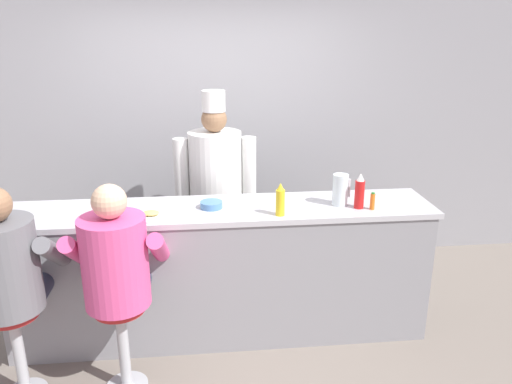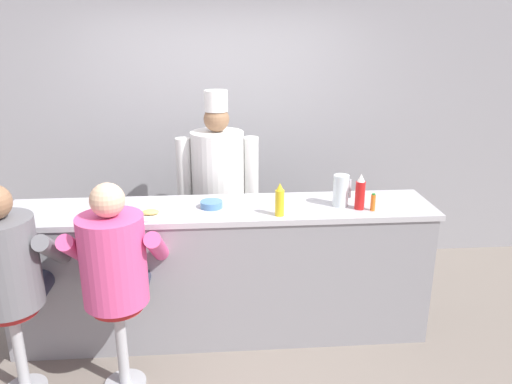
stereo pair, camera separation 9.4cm
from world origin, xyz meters
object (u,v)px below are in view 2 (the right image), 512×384
at_px(water_pitcher_clear, 341,191).
at_px(diner_seated_grey, 7,267).
at_px(cook_in_whites_near, 218,185).
at_px(diner_seated_pink, 115,264).
at_px(hot_sauce_bottle_orange, 373,202).
at_px(coffee_mug_tan, 113,204).
at_px(mustard_bottle_yellow, 280,200).
at_px(cereal_bowl, 212,204).
at_px(breakfast_plate, 151,215).
at_px(ketchup_bottle_red, 360,193).

xyz_separation_m(water_pitcher_clear, diner_seated_grey, (-2.19, -0.52, -0.27)).
bearing_deg(cook_in_whites_near, diner_seated_pink, -117.47).
distance_m(hot_sauce_bottle_orange, coffee_mug_tan, 1.86).
bearing_deg(diner_seated_pink, water_pitcher_clear, 18.51).
xyz_separation_m(mustard_bottle_yellow, cook_in_whites_near, (-0.42, 0.90, -0.16)).
height_order(hot_sauce_bottle_orange, water_pitcher_clear, water_pitcher_clear).
height_order(water_pitcher_clear, cereal_bowl, water_pitcher_clear).
bearing_deg(coffee_mug_tan, breakfast_plate, -29.42).
relative_size(hot_sauce_bottle_orange, cereal_bowl, 0.79).
height_order(ketchup_bottle_red, diner_seated_grey, diner_seated_grey).
bearing_deg(ketchup_bottle_red, diner_seated_pink, -165.21).
bearing_deg(cook_in_whites_near, breakfast_plate, -118.76).
distance_m(water_pitcher_clear, diner_seated_pink, 1.65).
relative_size(water_pitcher_clear, breakfast_plate, 0.89).
bearing_deg(cereal_bowl, mustard_bottle_yellow, -22.79).
bearing_deg(water_pitcher_clear, diner_seated_grey, -166.75).
relative_size(cereal_bowl, coffee_mug_tan, 1.16).
distance_m(diner_seated_pink, cook_in_whites_near, 1.42).
relative_size(hot_sauce_bottle_orange, cook_in_whites_near, 0.07).
xyz_separation_m(breakfast_plate, cook_in_whites_near, (0.47, 0.85, -0.07)).
xyz_separation_m(ketchup_bottle_red, cereal_bowl, (-1.06, 0.11, -0.10)).
height_order(breakfast_plate, cook_in_whites_near, cook_in_whites_near).
bearing_deg(breakfast_plate, ketchup_bottle_red, 1.50).
height_order(breakfast_plate, coffee_mug_tan, coffee_mug_tan).
bearing_deg(diner_seated_pink, coffee_mug_tan, 100.44).
distance_m(cereal_bowl, cook_in_whites_near, 0.71).
bearing_deg(diner_seated_pink, cook_in_whites_near, 62.53).
bearing_deg(cook_in_whites_near, hot_sauce_bottle_orange, -37.93).
bearing_deg(cereal_bowl, coffee_mug_tan, 179.14).
bearing_deg(breakfast_plate, cereal_bowl, 19.89).
distance_m(ketchup_bottle_red, diner_seated_pink, 1.74).
xyz_separation_m(water_pitcher_clear, breakfast_plate, (-1.36, -0.12, -0.10)).
relative_size(ketchup_bottle_red, breakfast_plate, 1.00).
distance_m(breakfast_plate, cereal_bowl, 0.44).
bearing_deg(breakfast_plate, diner_seated_pink, -114.62).
distance_m(mustard_bottle_yellow, water_pitcher_clear, 0.50).
height_order(mustard_bottle_yellow, coffee_mug_tan, mustard_bottle_yellow).
bearing_deg(water_pitcher_clear, coffee_mug_tan, 178.41).
bearing_deg(breakfast_plate, water_pitcher_clear, 4.89).
bearing_deg(breakfast_plate, cook_in_whites_near, 61.24).
relative_size(coffee_mug_tan, diner_seated_grey, 0.10).
bearing_deg(mustard_bottle_yellow, cereal_bowl, 157.21).
distance_m(ketchup_bottle_red, breakfast_plate, 1.48).
height_order(cereal_bowl, coffee_mug_tan, coffee_mug_tan).
xyz_separation_m(hot_sauce_bottle_orange, breakfast_plate, (-1.57, 0.00, -0.05)).
relative_size(mustard_bottle_yellow, diner_seated_grey, 0.17).
bearing_deg(ketchup_bottle_red, mustard_bottle_yellow, -171.68).
bearing_deg(cook_in_whites_near, ketchup_bottle_red, -38.84).
xyz_separation_m(water_pitcher_clear, cereal_bowl, (-0.94, 0.04, -0.09)).
relative_size(cereal_bowl, cook_in_whites_near, 0.09).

